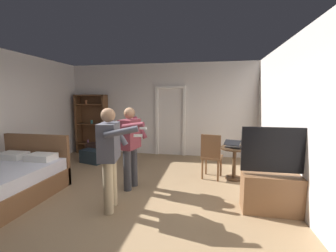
% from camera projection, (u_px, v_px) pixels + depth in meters
% --- Properties ---
extents(ground_plane, '(7.36, 7.36, 0.00)m').
position_uv_depth(ground_plane, '(117.00, 203.00, 3.67)').
color(ground_plane, '#997A56').
extents(wall_back, '(5.97, 0.12, 2.80)m').
position_uv_depth(wall_back, '(160.00, 110.00, 6.82)').
color(wall_back, silver).
rests_on(wall_back, ground_plane).
extents(wall_right, '(0.12, 6.93, 2.80)m').
position_uv_depth(wall_right, '(317.00, 124.00, 2.97)').
color(wall_right, silver).
rests_on(wall_right, ground_plane).
extents(doorway_frame, '(0.93, 0.08, 2.13)m').
position_uv_depth(doorway_frame, '(170.00, 116.00, 6.70)').
color(doorway_frame, white).
rests_on(doorway_frame, ground_plane).
extents(bookshelf, '(1.01, 0.32, 1.87)m').
position_uv_depth(bookshelf, '(92.00, 121.00, 7.04)').
color(bookshelf, brown).
rests_on(bookshelf, ground_plane).
extents(tv_flatscreen, '(1.18, 0.40, 1.33)m').
position_uv_depth(tv_flatscreen, '(280.00, 187.00, 3.34)').
color(tv_flatscreen, brown).
rests_on(tv_flatscreen, ground_plane).
extents(side_table, '(0.62, 0.62, 0.70)m').
position_uv_depth(side_table, '(234.00, 158.00, 4.74)').
color(side_table, '#4C331E').
rests_on(side_table, ground_plane).
extents(laptop, '(0.41, 0.41, 0.17)m').
position_uv_depth(laptop, '(233.00, 145.00, 4.68)').
color(laptop, black).
rests_on(laptop, side_table).
extents(bottle_on_table, '(0.06, 0.06, 0.24)m').
position_uv_depth(bottle_on_table, '(242.00, 144.00, 4.60)').
color(bottle_on_table, '#353030').
rests_on(bottle_on_table, side_table).
extents(wooden_chair, '(0.50, 0.50, 0.99)m').
position_uv_depth(wooden_chair, '(211.00, 154.00, 4.74)').
color(wooden_chair, brown).
rests_on(wooden_chair, ground_plane).
extents(person_blue_shirt, '(0.77, 0.65, 1.61)m').
position_uv_depth(person_blue_shirt, '(110.00, 151.00, 3.38)').
color(person_blue_shirt, tan).
rests_on(person_blue_shirt, ground_plane).
extents(person_striped_shirt, '(0.60, 0.66, 1.58)m').
position_uv_depth(person_striped_shirt, '(131.00, 143.00, 4.20)').
color(person_striped_shirt, '#333338').
rests_on(person_striped_shirt, ground_plane).
extents(suitcase_dark, '(0.61, 0.38, 0.46)m').
position_uv_depth(suitcase_dark, '(98.00, 151.00, 6.35)').
color(suitcase_dark, black).
rests_on(suitcase_dark, ground_plane).
extents(suitcase_small, '(0.70, 0.50, 0.36)m').
position_uv_depth(suitcase_small, '(92.00, 156.00, 5.99)').
color(suitcase_small, '#1E2D38').
rests_on(suitcase_small, ground_plane).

